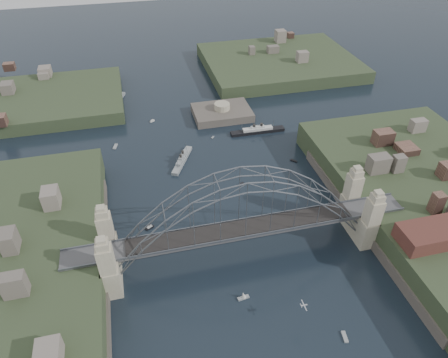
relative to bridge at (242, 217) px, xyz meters
The scene contains 21 objects.
ground 12.32m from the bridge, ahead, with size 500.00×500.00×0.00m, color black.
bridge is the anchor object (origin of this frame).
shore_east 58.25m from the bridge, ahead, with size 50.50×90.00×12.00m.
headland_nw 110.41m from the bridge, 120.07° to the left, with size 60.00×45.00×9.00m, color #2F3D23.
headland_ne 121.38m from the bridge, 65.56° to the left, with size 70.00×55.00×9.50m, color #2F3D23.
fort_island 72.14m from the bridge, 80.27° to the left, with size 22.00×16.00×9.40m.
wharf_shed 46.23m from the bridge, 17.65° to the right, with size 20.00×8.00×4.00m, color #592D26.
finger_pier 49.40m from the bridge, 35.68° to the right, with size 4.00×22.00×1.40m, color #4E4E51.
naval_cruiser_near 45.27m from the bridge, 100.62° to the left, with size 9.04×15.24×4.79m.
naval_cruiser_far 96.78m from the bridge, 106.38° to the left, with size 6.82×13.95×4.78m.
ocean_liner 60.14m from the bridge, 68.40° to the left, with size 20.05×3.04×4.91m.
aeroplane 24.25m from the bridge, 73.47° to the right, with size 1.43×2.74×0.40m.
small_boat_a 28.54m from the bridge, 146.60° to the left, with size 2.52×1.84×1.43m.
small_boat_b 30.49m from the bridge, 74.00° to the left, with size 1.67×1.27×0.45m.
small_boat_c 17.99m from the bridge, 103.51° to the right, with size 2.77×1.22×2.38m.
small_boat_d 45.94m from the bridge, 51.15° to the left, with size 2.11×2.22×0.45m.
small_boat_e 65.57m from the bridge, 117.02° to the left, with size 1.90×3.38×0.45m.
small_boat_f 56.73m from the bridge, 84.89° to the left, with size 1.38×1.41×0.45m.
small_boat_g 33.62m from the bridge, 62.35° to the right, with size 1.27×2.74×0.45m.
small_boat_h 74.67m from the bridge, 101.71° to the left, with size 2.02×1.64×1.43m.
small_boat_i 31.29m from the bridge, 18.41° to the left, with size 1.74×2.51×0.45m.
Camera 1 is at (-21.01, -67.42, 77.72)m, focal length 32.74 mm.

